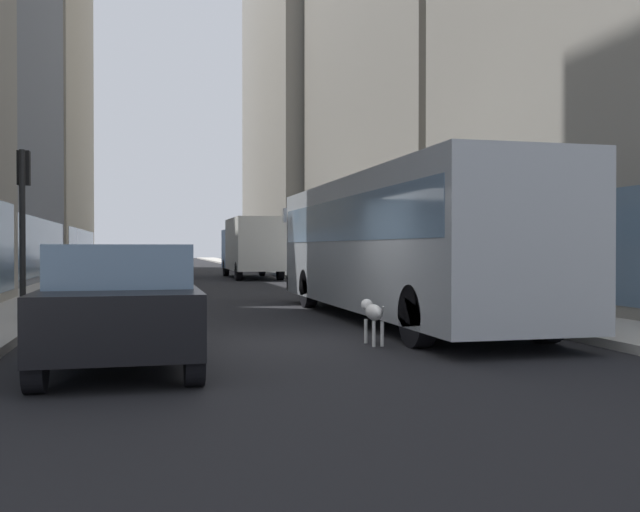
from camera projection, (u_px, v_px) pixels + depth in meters
ground_plane at (186, 272)px, 45.66m from camera, size 120.00×120.00×0.00m
sidewalk_left at (94, 271)px, 44.30m from camera, size 2.40×110.00×0.15m
sidewalk_right at (273, 270)px, 47.02m from camera, size 2.40×110.00×0.15m
building_left_far at (2, 79)px, 47.52m from camera, size 10.37×21.12×25.91m
building_right_far at (328, 72)px, 57.27m from camera, size 11.16×21.31×31.77m
transit_bus at (395, 239)px, 15.41m from camera, size 2.78×11.53×3.05m
car_blue_hatchback at (141, 259)px, 45.51m from camera, size 1.76×4.37×1.62m
car_black_suv at (122, 303)px, 9.60m from camera, size 1.92×4.58×1.62m
car_silver_sedan at (171, 261)px, 38.32m from camera, size 1.94×4.72×1.62m
box_truck at (252, 246)px, 36.36m from camera, size 2.30×7.50×3.05m
dalmatian_dog at (373, 313)px, 11.51m from camera, size 0.22×0.96×0.72m
pedestrian_with_handbag at (460, 268)px, 19.42m from camera, size 0.45×0.34×1.69m
traffic_light_near at (23, 205)px, 14.26m from camera, size 0.24×0.40×3.40m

